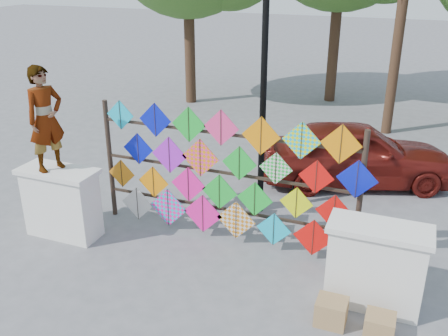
{
  "coord_description": "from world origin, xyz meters",
  "views": [
    {
      "loc": [
        2.91,
        -6.5,
        4.62
      ],
      "look_at": [
        0.09,
        0.6,
        1.43
      ],
      "focal_mm": 40.0,
      "sensor_mm": 36.0,
      "label": 1
    }
  ],
  "objects_px": {
    "kite_rack": "(227,178)",
    "lamppost": "(264,77)",
    "vendor_woman": "(46,119)",
    "sedan": "(356,153)"
  },
  "relations": [
    {
      "from": "kite_rack",
      "to": "lamppost",
      "type": "xyz_separation_m",
      "value": [
        0.22,
        1.27,
        1.49
      ]
    },
    {
      "from": "kite_rack",
      "to": "vendor_woman",
      "type": "relative_size",
      "value": 2.73
    },
    {
      "from": "sedan",
      "to": "lamppost",
      "type": "distance_m",
      "value": 3.25
    },
    {
      "from": "kite_rack",
      "to": "vendor_woman",
      "type": "bearing_deg",
      "value": -162.06
    },
    {
      "from": "vendor_woman",
      "to": "lamppost",
      "type": "relative_size",
      "value": 0.4
    },
    {
      "from": "sedan",
      "to": "lamppost",
      "type": "xyz_separation_m",
      "value": [
        -1.53,
        -2.06,
        1.99
      ]
    },
    {
      "from": "vendor_woman",
      "to": "lamppost",
      "type": "height_order",
      "value": "lamppost"
    },
    {
      "from": "kite_rack",
      "to": "sedan",
      "type": "distance_m",
      "value": 3.8
    },
    {
      "from": "vendor_woman",
      "to": "kite_rack",
      "type": "bearing_deg",
      "value": -52.62
    },
    {
      "from": "kite_rack",
      "to": "lamppost",
      "type": "height_order",
      "value": "lamppost"
    }
  ]
}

